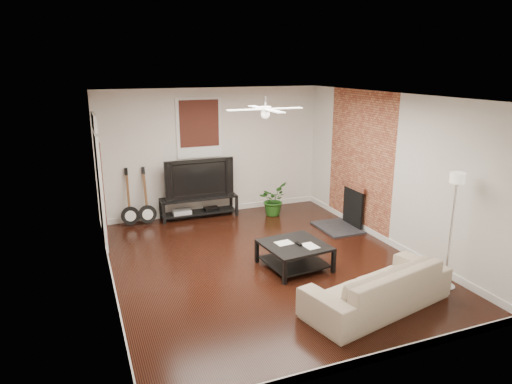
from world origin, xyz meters
The scene contains 14 objects.
room centered at (0.00, 0.00, 1.40)m, with size 5.01×6.01×2.81m.
brick_accent centered at (2.49, 1.00, 1.40)m, with size 0.02×2.20×2.80m, color brown.
fireplace centered at (2.20, 1.00, 0.46)m, with size 0.80×1.10×0.92m, color black.
window_back centered at (-0.30, 2.97, 1.95)m, with size 1.00×0.06×1.30m, color #33140D.
door_left centered at (-2.46, 1.90, 1.25)m, with size 0.08×1.00×2.50m, color white.
tv_stand centered at (-0.41, 2.78, 0.24)m, with size 1.68×0.45×0.47m, color black.
tv centered at (-0.41, 2.80, 0.90)m, with size 1.51×0.20×0.87m, color black.
coffee_table centered at (0.39, -0.35, 0.21)m, with size 0.98×0.98×0.41m, color black.
sofa centered at (0.88, -1.95, 0.32)m, with size 2.21×0.86×0.64m, color tan.
floor_lamp centered at (2.20, -1.85, 0.90)m, with size 0.30×0.30×1.80m, color white, non-canonical shape.
potted_plant centered at (1.17, 2.34, 0.36)m, with size 0.65×0.56×0.72m, color #205418.
guitar_left centered at (-1.90, 2.75, 0.62)m, with size 0.38×0.27×1.23m, color black, non-canonical shape.
guitar_right centered at (-1.55, 2.72, 0.62)m, with size 0.38×0.27×1.23m, color black, non-canonical shape.
ceiling_fan centered at (0.00, 0.00, 2.60)m, with size 1.24×1.24×0.32m, color white, non-canonical shape.
Camera 1 is at (-2.81, -6.69, 3.27)m, focal length 32.24 mm.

